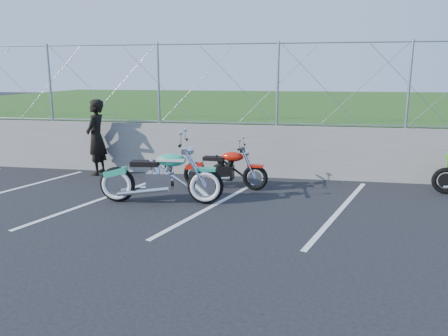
# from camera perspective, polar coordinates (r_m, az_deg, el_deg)

# --- Properties ---
(ground) EXTENTS (90.00, 90.00, 0.00)m
(ground) POSITION_cam_1_polar(r_m,az_deg,el_deg) (7.87, -2.25, -6.75)
(ground) COLOR black
(ground) RESTS_ON ground
(retaining_wall) EXTENTS (30.00, 0.22, 1.30)m
(retaining_wall) POSITION_cam_1_polar(r_m,az_deg,el_deg) (11.04, 1.62, 2.34)
(retaining_wall) COLOR slate
(retaining_wall) RESTS_ON ground
(grass_field) EXTENTS (30.00, 20.00, 1.30)m
(grass_field) POSITION_cam_1_polar(r_m,az_deg,el_deg) (20.91, 5.75, 7.06)
(grass_field) COLOR #1F4512
(grass_field) RESTS_ON ground
(chain_link_fence) EXTENTS (28.00, 0.03, 2.00)m
(chain_link_fence) POSITION_cam_1_polar(r_m,az_deg,el_deg) (10.88, 1.67, 10.93)
(chain_link_fence) COLOR gray
(chain_link_fence) RESTS_ON retaining_wall
(parking_lines) EXTENTS (18.29, 4.31, 0.01)m
(parking_lines) POSITION_cam_1_polar(r_m,az_deg,el_deg) (8.66, 7.00, -5.01)
(parking_lines) COLOR silver
(parking_lines) RESTS_ON ground
(cruiser_turquoise) EXTENTS (2.52, 0.79, 1.25)m
(cruiser_turquoise) POSITION_cam_1_polar(r_m,az_deg,el_deg) (8.80, -8.05, -1.38)
(cruiser_turquoise) COLOR black
(cruiser_turquoise) RESTS_ON ground
(naked_orange) EXTENTS (1.97, 0.67, 0.98)m
(naked_orange) POSITION_cam_1_polar(r_m,az_deg,el_deg) (9.82, 0.25, -0.31)
(naked_orange) COLOR black
(naked_orange) RESTS_ON ground
(person_standing) EXTENTS (0.49, 0.72, 1.92)m
(person_standing) POSITION_cam_1_polar(r_m,az_deg,el_deg) (11.59, -16.36, 3.87)
(person_standing) COLOR black
(person_standing) RESTS_ON ground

